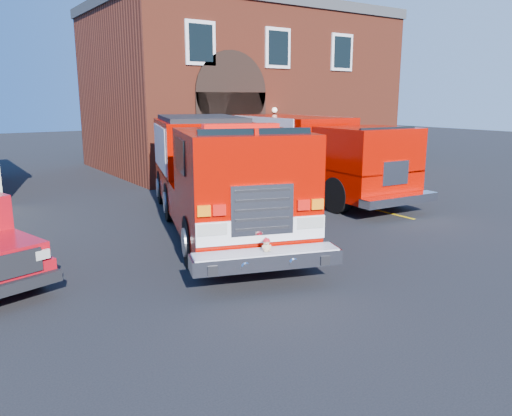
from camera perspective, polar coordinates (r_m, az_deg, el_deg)
ground at (r=12.70m, az=-3.02°, el=-4.76°), size 100.00×100.00×0.00m
parking_stripe_near at (r=17.48m, az=13.84°, el=-0.29°), size 0.12×3.00×0.01m
parking_stripe_mid at (r=19.58m, az=7.39°, el=1.32°), size 0.12×3.00×0.01m
parking_stripe_far at (r=21.88m, az=2.23°, el=2.59°), size 0.12×3.00×0.01m
fire_station at (r=28.75m, az=-1.97°, el=13.46°), size 15.20×10.20×8.45m
fire_engine at (r=14.65m, az=-4.68°, el=4.17°), size 5.95×10.74×3.19m
secondary_truck at (r=19.83m, az=6.40°, el=6.27°), size 3.47×9.46×3.01m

